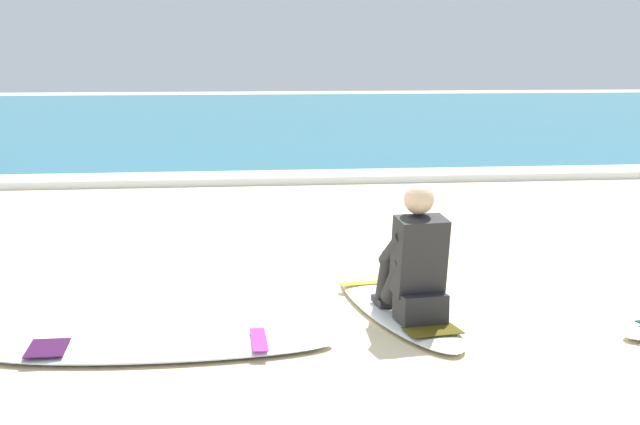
% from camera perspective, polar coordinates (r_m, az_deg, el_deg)
% --- Properties ---
extents(ground_plane, '(80.00, 80.00, 0.00)m').
position_cam_1_polar(ground_plane, '(6.88, -2.60, -5.83)').
color(ground_plane, beige).
extents(sea, '(80.00, 28.00, 0.10)m').
position_cam_1_polar(sea, '(27.04, -6.03, 6.15)').
color(sea, teal).
rests_on(sea, ground).
extents(breaking_foam, '(80.00, 0.90, 0.11)m').
position_cam_1_polar(breaking_foam, '(13.41, -4.85, 2.22)').
color(breaking_foam, white).
rests_on(breaking_foam, ground).
extents(surfboard_main, '(0.85, 2.24, 0.08)m').
position_cam_1_polar(surfboard_main, '(6.65, 4.89, -6.10)').
color(surfboard_main, white).
rests_on(surfboard_main, ground).
extents(surfer_seated, '(0.43, 0.74, 0.95)m').
position_cam_1_polar(surfer_seated, '(6.23, 6.12, -3.43)').
color(surfer_seated, '#232326').
rests_on(surfer_seated, surfboard_main).
extents(surfboard_spare_near, '(2.22, 0.52, 0.08)m').
position_cam_1_polar(surfboard_spare_near, '(5.81, -10.15, -8.63)').
color(surfboard_spare_near, silver).
rests_on(surfboard_spare_near, ground).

